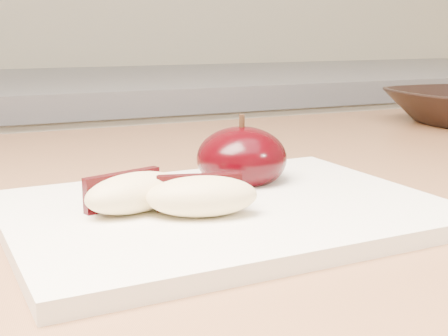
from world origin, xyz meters
name	(u,v)px	position (x,y,z in m)	size (l,w,h in m)	color
back_cabinet	(81,308)	(0.00, 1.20, 0.47)	(2.40, 0.62, 0.94)	silver
cutting_board	(224,211)	(-0.05, 0.38, 0.91)	(0.29, 0.21, 0.01)	white
apple_half	(242,158)	(-0.01, 0.44, 0.93)	(0.07, 0.07, 0.06)	black
apple_wedge_a	(133,192)	(-0.11, 0.39, 0.92)	(0.08, 0.05, 0.03)	beige
apple_wedge_b	(202,196)	(-0.07, 0.36, 0.92)	(0.08, 0.05, 0.03)	beige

